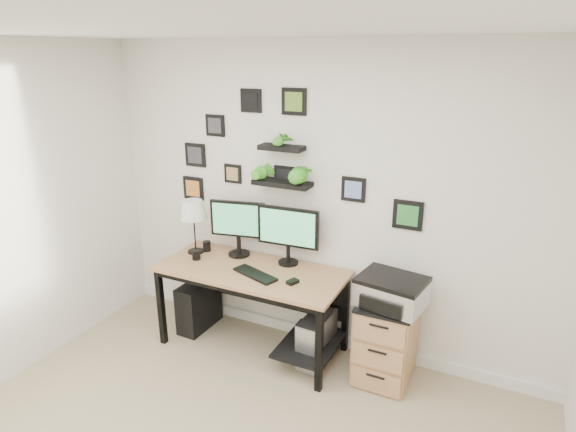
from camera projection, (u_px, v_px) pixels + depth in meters
The scene contains 14 objects.
room at pixel (316, 333), 4.39m from camera, with size 4.00×4.00×4.00m.
desk at pixel (257, 282), 4.11m from camera, with size 1.60×0.70×0.75m.
monitor_left at pixel (238, 224), 4.24m from camera, with size 0.49×0.23×0.51m.
monitor_right at pixel (288, 231), 4.06m from camera, with size 0.55×0.19×0.51m.
keyboard at pixel (255, 274), 3.94m from camera, with size 0.41×0.13×0.02m, color black.
mouse at pixel (293, 282), 3.80m from camera, with size 0.06×0.09×0.03m, color black.
table_lamp at pixel (193, 211), 4.27m from camera, with size 0.24×0.24×0.50m.
mug at pixel (196, 255), 4.23m from camera, with size 0.07×0.07×0.08m, color black.
pen_cup at pixel (207, 246), 4.42m from camera, with size 0.07×0.07×0.09m, color black.
pc_tower_black at pixel (199, 305), 4.53m from camera, with size 0.20×0.46×0.46m, color black.
pc_tower_grey at pixel (316, 339), 4.02m from camera, with size 0.21×0.44×0.42m.
file_cabinet at pixel (386, 340), 3.79m from camera, with size 0.43×0.53×0.67m.
printer at pixel (391, 291), 3.61m from camera, with size 0.54×0.45×0.22m.
wall_decor at pixel (279, 161), 3.97m from camera, with size 2.23×0.18×1.05m.
Camera 1 is at (1.42, -1.56, 2.48)m, focal length 30.00 mm.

